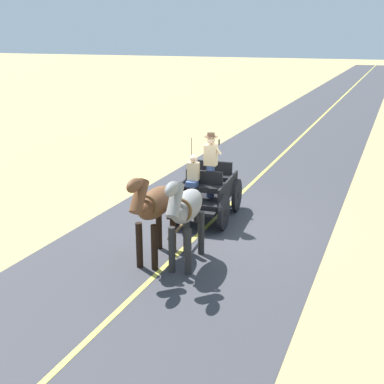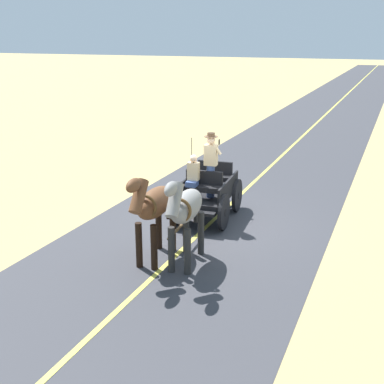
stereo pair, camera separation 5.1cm
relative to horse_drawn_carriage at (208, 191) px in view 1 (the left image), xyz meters
The scene contains 6 objects.
ground_plane 0.90m from the horse_drawn_carriage, 125.59° to the left, with size 200.00×200.00×0.00m, color tan.
road_surface 0.89m from the horse_drawn_carriage, 125.59° to the left, with size 6.41×160.00×0.01m, color #38383D.
road_centre_stripe 0.89m from the horse_drawn_carriage, 125.59° to the left, with size 0.12×160.00×0.00m, color #DBCC4C.
horse_drawn_carriage is the anchor object (origin of this frame).
horse_near_side 3.09m from the horse_drawn_carriage, 101.55° to the left, with size 0.73×2.14×2.21m.
horse_off_side 3.09m from the horse_drawn_carriage, 87.60° to the left, with size 0.64×2.13×2.21m.
Camera 1 is at (-4.45, 12.14, 4.97)m, focal length 46.79 mm.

